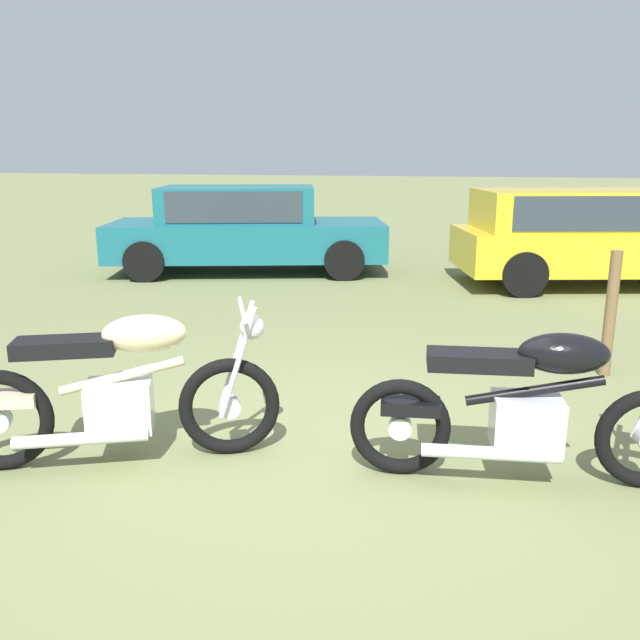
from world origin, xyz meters
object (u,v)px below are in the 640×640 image
Objects in this scene: motorcycle_black at (529,407)px; car_teal at (244,225)px; motorcycle_cream at (119,390)px; fence_post_wooden at (610,314)px; car_yellow at (597,230)px.

car_teal is (-4.34, 6.54, 0.32)m from motorcycle_black.
fence_post_wooden is at bearing 14.69° from motorcycle_cream.
car_yellow is 4.53m from fence_post_wooden.
motorcycle_cream is 0.40× the size of car_teal.
motorcycle_cream is 1.71× the size of fence_post_wooden.
car_teal is at bearing 115.79° from motorcycle_black.
car_teal is 5.56m from car_yellow.
fence_post_wooden is at bearing -56.97° from car_teal.
motorcycle_black is 1.83× the size of fence_post_wooden.
car_teal is 6.67m from fence_post_wooden.
motorcycle_cream is at bearing -133.32° from car_yellow.
fence_post_wooden is at bearing -111.50° from car_yellow.
motorcycle_cream is 7.17m from car_teal.
motorcycle_cream is 0.41× the size of car_yellow.
car_yellow reaches higher than fence_post_wooden.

